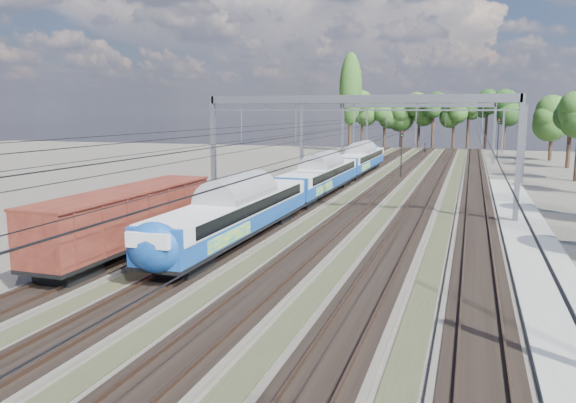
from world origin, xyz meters
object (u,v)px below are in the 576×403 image
(freight_boxcar, at_px, (128,218))
(signal_near, at_px, (402,149))
(signal_far, at_px, (498,134))
(emu_train, at_px, (321,172))
(worker, at_px, (425,148))

(freight_boxcar, height_order, signal_near, signal_near)
(signal_near, distance_m, signal_far, 36.16)
(emu_train, bearing_deg, freight_boxcar, -100.85)
(worker, relative_size, signal_near, 0.35)
(emu_train, xyz_separation_m, signal_far, (17.00, 50.60, 1.77))
(freight_boxcar, relative_size, signal_far, 2.11)
(freight_boxcar, relative_size, worker, 7.00)
(emu_train, relative_size, worker, 29.60)
(emu_train, distance_m, worker, 58.44)
(worker, distance_m, signal_near, 41.90)
(worker, bearing_deg, freight_boxcar, -175.43)
(emu_train, distance_m, signal_far, 53.41)
(freight_boxcar, height_order, signal_far, signal_far)
(freight_boxcar, bearing_deg, signal_far, 73.81)
(signal_near, bearing_deg, freight_boxcar, -125.30)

